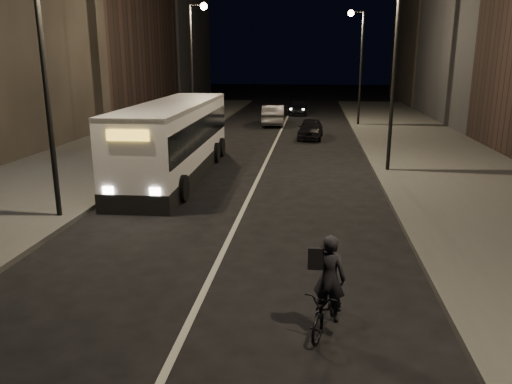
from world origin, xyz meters
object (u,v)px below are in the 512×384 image
(streetlight_left_near, at_px, (50,43))
(cyclist_on_bicycle, at_px, (328,299))
(car_mid, at_px, (273,115))
(city_bus, at_px, (175,136))
(streetlight_right_mid, at_px, (389,48))
(streetlight_left_far, at_px, (195,51))
(streetlight_right_far, at_px, (358,52))
(car_far, at_px, (298,107))
(car_near, at_px, (311,129))

(streetlight_left_near, distance_m, cyclist_on_bicycle, 10.90)
(car_mid, bearing_deg, cyclist_on_bicycle, 93.53)
(streetlight_left_near, xyz_separation_m, car_mid, (4.53, 23.92, -4.60))
(city_bus, bearing_deg, streetlight_left_near, -106.16)
(streetlight_right_mid, relative_size, streetlight_left_far, 1.00)
(streetlight_right_far, bearing_deg, car_far, 120.04)
(car_near, bearing_deg, streetlight_right_mid, -68.08)
(streetlight_left_near, bearing_deg, streetlight_right_far, 66.04)
(streetlight_right_mid, xyz_separation_m, streetlight_right_far, (0.00, 16.00, 0.00))
(streetlight_right_mid, height_order, streetlight_left_near, same)
(streetlight_left_far, height_order, car_far, streetlight_left_far)
(city_bus, bearing_deg, cyclist_on_bicycle, -64.35)
(cyclist_on_bicycle, bearing_deg, car_near, 108.86)
(city_bus, relative_size, cyclist_on_bicycle, 5.99)
(car_near, height_order, car_far, car_far)
(city_bus, bearing_deg, streetlight_left_far, 97.29)
(car_far, bearing_deg, streetlight_left_near, -101.81)
(streetlight_right_far, bearing_deg, car_mid, -179.21)
(streetlight_right_mid, relative_size, streetlight_left_near, 1.00)
(cyclist_on_bicycle, distance_m, car_mid, 29.86)
(streetlight_right_far, xyz_separation_m, car_far, (-4.53, 7.84, -4.73))
(streetlight_left_far, distance_m, car_mid, 8.76)
(streetlight_right_far, distance_m, car_near, 8.62)
(streetlight_right_mid, bearing_deg, car_mid, 111.07)
(city_bus, distance_m, car_near, 12.47)
(streetlight_right_mid, bearing_deg, car_near, 108.68)
(streetlight_right_mid, height_order, car_mid, streetlight_right_mid)
(streetlight_left_far, height_order, city_bus, streetlight_left_far)
(city_bus, xyz_separation_m, car_far, (4.40, 25.31, -1.08))
(car_near, distance_m, car_mid, 6.98)
(car_mid, relative_size, car_far, 1.07)
(streetlight_right_far, distance_m, car_mid, 7.66)
(streetlight_right_mid, height_order, streetlight_left_far, same)
(car_far, bearing_deg, cyclist_on_bicycle, -88.11)
(streetlight_right_far, xyz_separation_m, city_bus, (-8.93, -17.47, -3.65))
(streetlight_right_mid, relative_size, car_near, 2.21)
(streetlight_right_far, xyz_separation_m, cyclist_on_bicycle, (-2.69, -29.75, -4.71))
(streetlight_right_mid, bearing_deg, car_far, 100.76)
(streetlight_left_near, distance_m, car_near, 19.65)
(car_mid, bearing_deg, car_far, -104.50)
(car_far, bearing_deg, streetlight_right_mid, -80.15)
(streetlight_left_far, bearing_deg, city_bus, -81.41)
(streetlight_right_far, relative_size, streetlight_left_near, 1.00)
(streetlight_left_near, relative_size, streetlight_left_far, 1.00)
(car_near, bearing_deg, car_far, 98.44)
(streetlight_left_far, bearing_deg, cyclist_on_bicycle, -71.45)
(streetlight_left_far, distance_m, car_far, 15.86)
(streetlight_right_far, relative_size, car_near, 2.21)
(city_bus, xyz_separation_m, cyclist_on_bicycle, (6.24, -12.27, -1.06))
(streetlight_left_near, relative_size, car_mid, 1.75)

